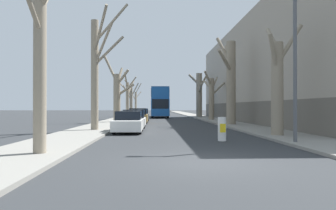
% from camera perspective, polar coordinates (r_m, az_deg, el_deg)
% --- Properties ---
extents(ground_plane, '(300.00, 300.00, 0.00)m').
position_cam_1_polar(ground_plane, '(9.61, 6.11, -9.94)').
color(ground_plane, '#2B2D30').
extents(sidewalk_left, '(3.07, 120.00, 0.12)m').
position_cam_1_polar(sidewalk_left, '(59.54, -6.42, -1.82)').
color(sidewalk_left, gray).
rests_on(sidewalk_left, ground).
extents(sidewalk_right, '(3.07, 120.00, 0.12)m').
position_cam_1_polar(sidewalk_right, '(59.81, 4.45, -1.82)').
color(sidewalk_right, gray).
rests_on(sidewalk_right, ground).
extents(building_facade_right, '(10.08, 40.36, 10.30)m').
position_cam_1_polar(building_facade_right, '(36.98, 19.30, 5.17)').
color(building_facade_right, '#9E9384').
rests_on(building_facade_right, ground).
extents(street_tree_left_0, '(2.42, 4.87, 6.59)m').
position_cam_1_polar(street_tree_left_0, '(11.44, -21.41, 7.85)').
color(street_tree_left_0, gray).
rests_on(street_tree_left_0, ground).
extents(street_tree_left_1, '(2.36, 3.69, 8.77)m').
position_cam_1_polar(street_tree_left_1, '(22.01, -12.31, 6.21)').
color(street_tree_left_1, gray).
rests_on(street_tree_left_1, ground).
extents(street_tree_left_2, '(3.22, 1.65, 6.91)m').
position_cam_1_polar(street_tree_left_2, '(33.30, -8.84, 1.83)').
color(street_tree_left_2, gray).
rests_on(street_tree_left_2, ground).
extents(street_tree_left_3, '(1.96, 3.80, 6.48)m').
position_cam_1_polar(street_tree_left_3, '(44.18, -7.04, 1.38)').
color(street_tree_left_3, gray).
rests_on(street_tree_left_3, ground).
extents(street_tree_left_4, '(3.47, 3.07, 6.03)m').
position_cam_1_polar(street_tree_left_4, '(54.16, -6.53, 1.10)').
color(street_tree_left_4, gray).
rests_on(street_tree_left_4, ground).
extents(street_tree_left_5, '(2.50, 1.16, 6.37)m').
position_cam_1_polar(street_tree_left_5, '(65.19, -5.62, 0.55)').
color(street_tree_left_5, gray).
rests_on(street_tree_left_5, ground).
extents(street_tree_right_0, '(2.07, 3.39, 6.35)m').
position_cam_1_polar(street_tree_right_0, '(18.36, 18.49, 3.69)').
color(street_tree_right_0, gray).
rests_on(street_tree_right_0, ground).
extents(street_tree_right_1, '(1.97, 3.26, 7.80)m').
position_cam_1_polar(street_tree_right_1, '(28.82, 10.81, 4.27)').
color(street_tree_right_1, gray).
rests_on(street_tree_right_1, ground).
extents(street_tree_right_2, '(3.07, 3.19, 5.75)m').
position_cam_1_polar(street_tree_right_2, '(39.10, 7.59, 1.45)').
color(street_tree_right_2, gray).
rests_on(street_tree_right_2, ground).
extents(street_tree_right_3, '(3.02, 2.55, 6.71)m').
position_cam_1_polar(street_tree_right_3, '(49.72, 5.45, 1.92)').
color(street_tree_right_3, gray).
rests_on(street_tree_right_3, ground).
extents(double_decker_bus, '(2.57, 11.90, 4.43)m').
position_cam_1_polar(double_decker_bus, '(50.43, -1.46, 0.68)').
color(double_decker_bus, '#19519E').
rests_on(double_decker_bus, ground).
extents(parked_car_0, '(1.74, 4.21, 1.35)m').
position_cam_1_polar(parked_car_0, '(20.63, -6.87, -3.01)').
color(parked_car_0, silver).
rests_on(parked_car_0, ground).
extents(parked_car_1, '(1.80, 4.08, 1.39)m').
position_cam_1_polar(parked_car_1, '(25.80, -5.95, -2.45)').
color(parked_car_1, silver).
rests_on(parked_car_1, ground).
extents(parked_car_2, '(1.84, 4.46, 1.47)m').
position_cam_1_polar(parked_car_2, '(32.01, -5.25, -1.97)').
color(parked_car_2, olive).
rests_on(parked_car_2, ground).
extents(parked_car_3, '(1.89, 4.04, 1.42)m').
position_cam_1_polar(parked_car_3, '(37.90, -4.79, -1.75)').
color(parked_car_3, '#4C5156').
rests_on(parked_car_3, ground).
extents(lamp_post, '(1.40, 0.20, 8.07)m').
position_cam_1_polar(lamp_post, '(15.15, 20.90, 10.70)').
color(lamp_post, '#4C4F54').
rests_on(lamp_post, ground).
extents(traffic_bollard, '(0.39, 0.40, 1.12)m').
position_cam_1_polar(traffic_bollard, '(15.65, 9.38, -4.15)').
color(traffic_bollard, white).
rests_on(traffic_bollard, ground).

